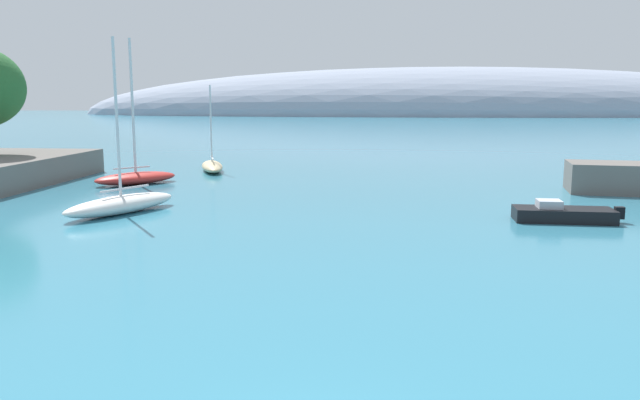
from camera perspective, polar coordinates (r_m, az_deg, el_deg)
The scene contains 5 objects.
distant_ridge at distance 241.36m, azimuth 11.49°, elevation 7.69°, with size 281.69×67.93×35.62m, color #8E99AD.
sailboat_sand_near_shore at distance 53.69m, azimuth -9.90°, elevation 3.12°, with size 3.86×7.26×7.25m.
sailboat_red_mid_mooring at distance 46.73m, azimuth -16.59°, elevation 2.11°, with size 5.90×5.96×10.32m.
sailboat_white_outer_mooring at distance 35.05m, azimuth -17.83°, elevation -0.28°, with size 4.95×7.21×9.30m.
motorboat_black_alongside_breakwater at distance 33.54m, azimuth 21.47°, elevation -1.20°, with size 5.33×2.05×1.07m.
Camera 1 is at (0.91, -8.95, 6.13)m, focal length 34.76 mm.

